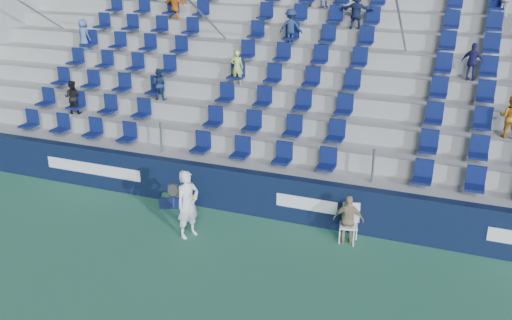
{
  "coord_description": "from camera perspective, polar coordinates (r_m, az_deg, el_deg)",
  "views": [
    {
      "loc": [
        5.04,
        -9.66,
        6.91
      ],
      "look_at": [
        0.2,
        2.8,
        1.7
      ],
      "focal_mm": 40.0,
      "sensor_mm": 36.0,
      "label": 1
    }
  ],
  "objects": [
    {
      "name": "ball_bin",
      "position": [
        15.9,
        -8.46,
        -3.97
      ],
      "size": [
        0.71,
        0.59,
        0.34
      ],
      "color": "#10183C",
      "rests_on": "ground"
    },
    {
      "name": "grandstand",
      "position": [
        19.2,
        5.38,
        6.81
      ],
      "size": [
        24.0,
        8.17,
        6.63
      ],
      "color": "gray",
      "rests_on": "ground"
    },
    {
      "name": "line_judge",
      "position": [
        13.88,
        9.24,
        -5.91
      ],
      "size": [
        0.77,
        0.4,
        1.25
      ],
      "primitive_type": "imported",
      "rotation": [
        0.0,
        0.0,
        3.28
      ],
      "color": "tan",
      "rests_on": "ground"
    },
    {
      "name": "sponsor_wall",
      "position": [
        15.14,
        -0.22,
        -3.34
      ],
      "size": [
        24.0,
        0.32,
        1.2
      ],
      "color": "#0D1732",
      "rests_on": "ground"
    },
    {
      "name": "line_judge_chair",
      "position": [
        14.05,
        9.35,
        -5.92
      ],
      "size": [
        0.51,
        0.53,
        0.97
      ],
      "color": "white",
      "rests_on": "ground"
    },
    {
      "name": "tennis_player",
      "position": [
        14.02,
        -6.84,
        -4.4
      ],
      "size": [
        0.72,
        0.75,
        1.73
      ],
      "color": "silver",
      "rests_on": "ground"
    },
    {
      "name": "ground",
      "position": [
        12.9,
        -5.45,
        -11.2
      ],
      "size": [
        70.0,
        70.0,
        0.0
      ],
      "primitive_type": "plane",
      "color": "#307251",
      "rests_on": "ground"
    }
  ]
}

